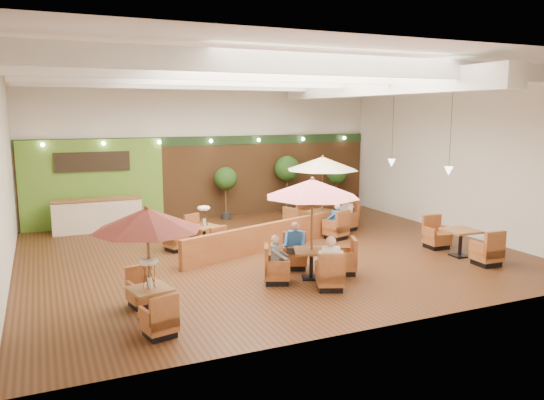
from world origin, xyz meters
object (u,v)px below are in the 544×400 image
topiary_0 (226,180)px  diner_4 (346,210)px  table_2 (322,181)px  topiary_2 (337,176)px  booth_divider (264,238)px  service_counter (97,215)px  table_5 (336,211)px  topiary_1 (287,171)px  diner_3 (336,217)px  table_1 (312,210)px  diner_0 (330,258)px  diner_1 (295,241)px  table_4 (460,243)px  table_3 (197,235)px  diner_2 (277,254)px  table_0 (148,234)px

topiary_0 → diner_4: (3.26, -3.62, -0.80)m
table_2 → topiary_2: size_ratio=1.41×
topiary_2 → booth_divider: bearing=-137.4°
service_counter → table_5: bearing=-10.6°
topiary_1 → diner_3: size_ratio=3.30×
table_1 → booth_divider: bearing=113.8°
topiary_0 → diner_0: (-0.47, -8.96, -0.76)m
diner_3 → diner_4: (0.99, 0.99, 0.00)m
table_5 → diner_4: (-0.63, -1.78, 0.37)m
service_counter → diner_1: size_ratio=3.75×
service_counter → diner_0: diner_0 is taller
topiary_0 → diner_1: (-0.47, -7.07, -0.78)m
table_1 → table_2: table_2 is taller
table_4 → diner_1: size_ratio=3.38×
table_3 → topiary_0: size_ratio=1.22×
service_counter → diner_4: diner_4 is taller
table_2 → diner_2: table_2 is taller
table_2 → table_3: size_ratio=1.11×
service_counter → diner_4: bearing=-22.9°
table_2 → table_5: (1.62, 1.78, -1.48)m
table_3 → topiary_0: topiary_0 is taller
table_1 → diner_3: (2.74, 3.41, -1.04)m
table_1 → topiary_2: (5.45, 8.02, -0.28)m
table_5 → diner_2: diner_2 is taller
table_2 → table_3: (-4.55, -0.36, -1.40)m
booth_divider → topiary_1: 6.13m
table_2 → topiary_1: (0.38, 3.62, -0.05)m
topiary_2 → diner_4: bearing=-115.5°
table_0 → topiary_2: 13.33m
table_4 → topiary_1: bearing=106.0°
table_2 → diner_0: size_ratio=3.29×
table_2 → table_3: 4.77m
topiary_2 → diner_0: topiary_2 is taller
table_2 → topiary_1: table_2 is taller
topiary_1 → diner_0: (-3.11, -8.96, -1.01)m
service_counter → table_4: (9.32, -7.71, -0.20)m
table_4 → diner_3: (-2.21, 3.31, 0.35)m
topiary_1 → diner_1: bearing=-113.8°
diner_2 → table_5: bearing=163.6°
diner_4 → diner_1: bearing=116.1°
service_counter → table_3: table_3 is taller
table_0 → table_1: 4.39m
table_5 → table_4: bearing=-80.4°
table_2 → topiary_1: bearing=64.7°
table_2 → topiary_1: size_ratio=1.17×
table_1 → table_2: (2.74, 4.40, 0.07)m
table_0 → topiary_2: (9.70, 9.14, -0.31)m
table_2 → diner_3: table_2 is taller
table_0 → table_3: table_0 is taller
table_5 → table_0: bearing=-135.7°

